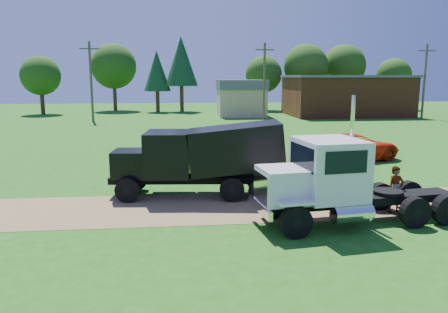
{
  "coord_description": "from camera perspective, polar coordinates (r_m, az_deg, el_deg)",
  "views": [
    {
      "loc": [
        -4.05,
        -16.6,
        5.11
      ],
      "look_at": [
        -2.11,
        2.45,
        1.6
      ],
      "focal_mm": 35.0,
      "sensor_mm": 36.0,
      "label": 1
    }
  ],
  "objects": [
    {
      "name": "black_dump_truck",
      "position": [
        18.75,
        -2.59,
        0.15
      ],
      "size": [
        7.58,
        2.84,
        3.24
      ],
      "rotation": [
        0.0,
        0.0,
        -0.08
      ],
      "color": "black",
      "rests_on": "ground"
    },
    {
      "name": "white_semi_tractor",
      "position": [
        15.6,
        13.75,
        -3.2
      ],
      "size": [
        7.56,
        3.34,
        4.47
      ],
      "rotation": [
        0.0,
        0.0,
        0.13
      ],
      "color": "black",
      "rests_on": "ground"
    },
    {
      "name": "ground",
      "position": [
        17.83,
        7.6,
        -6.36
      ],
      "size": [
        140.0,
        140.0,
        0.0
      ],
      "primitive_type": "plane",
      "color": "#1E5212",
      "rests_on": "ground"
    },
    {
      "name": "orange_pickup",
      "position": [
        28.04,
        16.53,
        1.19
      ],
      "size": [
        6.61,
        4.7,
        1.67
      ],
      "primitive_type": "imported",
      "rotation": [
        0.0,
        0.0,
        1.93
      ],
      "color": "red",
      "rests_on": "ground"
    },
    {
      "name": "tree_row",
      "position": [
        67.84,
        2.53,
        11.41
      ],
      "size": [
        57.83,
        13.6,
        10.89
      ],
      "color": "#342415",
      "rests_on": "ground"
    },
    {
      "name": "utility_poles",
      "position": [
        52.57,
        5.28,
        9.92
      ],
      "size": [
        42.2,
        0.28,
        9.0
      ],
      "color": "#463328",
      "rests_on": "ground"
    },
    {
      "name": "brick_building",
      "position": [
        60.79,
        15.6,
        7.71
      ],
      "size": [
        15.4,
        10.4,
        5.3
      ],
      "color": "brown",
      "rests_on": "ground"
    },
    {
      "name": "tan_shed",
      "position": [
        57.23,
        2.29,
        7.7
      ],
      "size": [
        6.2,
        5.4,
        4.7
      ],
      "color": "tan",
      "rests_on": "ground"
    },
    {
      "name": "spectator_b",
      "position": [
        26.45,
        12.99,
        0.85
      ],
      "size": [
        0.86,
        0.69,
        1.69
      ],
      "primitive_type": "imported",
      "rotation": [
        0.0,
        0.0,
        3.09
      ],
      "color": "#999999",
      "rests_on": "ground"
    },
    {
      "name": "dirt_track",
      "position": [
        17.83,
        7.6,
        -6.34
      ],
      "size": [
        120.0,
        4.2,
        0.01
      ],
      "primitive_type": "cube",
      "color": "brown",
      "rests_on": "ground"
    },
    {
      "name": "spectator_a",
      "position": [
        17.8,
        21.51,
        -4.04
      ],
      "size": [
        0.72,
        0.54,
        1.79
      ],
      "primitive_type": "imported",
      "rotation": [
        0.0,
        0.0,
        0.17
      ],
      "color": "#999999",
      "rests_on": "ground"
    }
  ]
}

